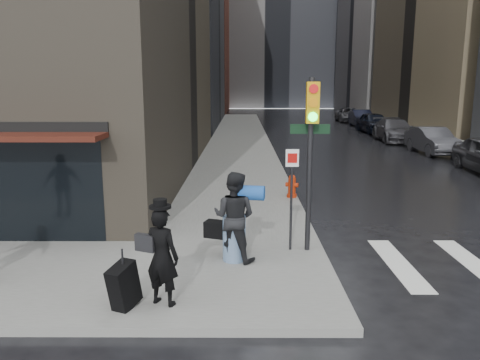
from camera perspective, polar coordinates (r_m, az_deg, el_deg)
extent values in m
plane|color=black|center=(9.20, -0.89, -12.41)|extent=(140.00, 140.00, 0.00)
cube|color=slate|center=(35.60, -0.02, 5.52)|extent=(4.00, 50.00, 0.15)
cube|color=slate|center=(38.01, 20.88, 5.15)|extent=(3.00, 50.00, 0.15)
cube|color=silver|center=(10.65, 18.69, -9.61)|extent=(0.50, 3.00, 0.01)
cube|color=silver|center=(11.25, 26.55, -9.10)|extent=(0.50, 3.00, 0.01)
cube|color=brown|center=(72.24, -10.81, 18.58)|extent=(22.00, 20.00, 26.00)
cube|color=gray|center=(71.80, 22.45, 17.59)|extent=(22.00, 20.00, 25.00)
cube|color=gray|center=(87.48, 4.33, 19.43)|extent=(40.00, 12.00, 32.00)
imported|color=black|center=(7.84, -9.49, -9.22)|extent=(0.71, 0.60, 1.65)
cylinder|color=black|center=(7.59, -9.70, -3.23)|extent=(0.35, 0.35, 0.04)
cylinder|color=black|center=(7.57, -9.72, -2.80)|extent=(0.22, 0.22, 0.13)
cube|color=black|center=(7.87, -11.46, -7.51)|extent=(0.37, 0.24, 0.29)
cube|color=black|center=(7.98, -13.98, -12.43)|extent=(0.50, 0.70, 0.83)
cylinder|color=black|center=(7.82, -14.13, -9.48)|extent=(0.03, 0.03, 0.38)
imported|color=black|center=(9.60, -0.72, -4.49)|extent=(1.10, 0.98, 1.87)
cube|color=black|center=(10.03, -2.68, -6.03)|extent=(0.63, 0.47, 0.35)
cylinder|color=#1C4C9E|center=(9.49, 1.31, -1.57)|extent=(0.60, 0.39, 0.30)
cylinder|color=black|center=(10.12, 8.46, 1.64)|extent=(0.11, 0.11, 3.74)
cube|color=#D3970E|center=(9.78, 8.85, 9.29)|extent=(0.26, 0.17, 0.84)
cylinder|color=red|center=(9.68, 8.98, 10.93)|extent=(0.19, 0.05, 0.19)
cylinder|color=orange|center=(9.69, 8.92, 9.27)|extent=(0.19, 0.05, 0.19)
cylinder|color=#19E533|center=(9.70, 8.87, 7.61)|extent=(0.19, 0.05, 0.19)
cylinder|color=black|center=(10.23, 6.26, -2.48)|extent=(0.06, 0.06, 2.24)
cube|color=white|center=(10.02, 6.40, 2.68)|extent=(0.28, 0.02, 0.37)
cube|color=black|center=(10.10, 8.53, 6.17)|extent=(0.84, 0.04, 0.21)
cylinder|color=#9F2409|center=(15.37, 6.32, -1.89)|extent=(0.33, 0.33, 0.10)
cylinder|color=#9F2409|center=(15.32, 6.34, -0.96)|extent=(0.25, 0.25, 0.61)
sphere|color=#9F2409|center=(15.25, 6.37, 0.24)|extent=(0.22, 0.22, 0.22)
cylinder|color=#9F2409|center=(15.30, 6.35, -0.58)|extent=(0.43, 0.29, 0.14)
imported|color=#3C3C40|center=(28.21, 22.39, 4.47)|extent=(1.68, 4.50, 1.47)
imported|color=#3E3E43|center=(33.69, 18.31, 5.79)|extent=(2.41, 5.38, 1.53)
imported|color=black|center=(39.42, 16.00, 6.74)|extent=(2.08, 4.88, 1.64)
imported|color=black|center=(45.26, 14.55, 7.30)|extent=(1.80, 4.75, 1.55)
imported|color=#3F3F44|center=(51.09, 13.19, 7.74)|extent=(2.66, 5.37, 1.46)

